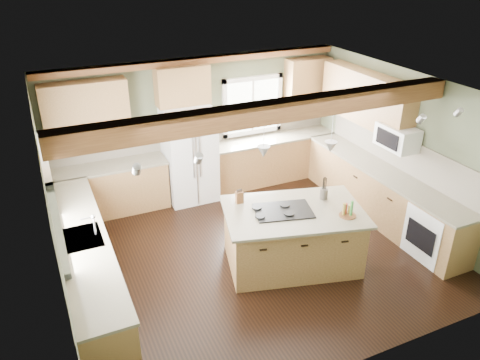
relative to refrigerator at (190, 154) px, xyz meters
name	(u,v)px	position (x,y,z in m)	size (l,w,h in m)	color
floor	(253,251)	(0.30, -2.12, -0.90)	(5.60, 5.60, 0.00)	black
ceiling	(256,92)	(0.30, -2.12, 1.70)	(5.60, 5.60, 0.00)	silver
wall_back	(197,125)	(0.30, 0.38, 0.40)	(5.60, 5.60, 0.00)	#464E37
wall_left	(53,219)	(-2.50, -2.12, 0.40)	(5.00, 5.00, 0.00)	#464E37
wall_right	(403,148)	(3.10, -2.12, 0.40)	(5.00, 5.00, 0.00)	#464E37
ceiling_beam	(273,112)	(0.30, -2.61, 1.57)	(5.55, 0.26, 0.26)	#4F2A16
soffit_trim	(196,61)	(0.30, 0.28, 1.64)	(5.55, 0.20, 0.10)	#4F2A16
backsplash_back	(197,130)	(0.30, 0.36, 0.31)	(5.58, 0.03, 0.58)	brown
backsplash_right	(400,152)	(3.08, -2.07, 0.31)	(0.03, 3.70, 0.58)	brown
base_cab_back_left	(110,190)	(-1.49, 0.08, -0.46)	(2.02, 0.60, 0.88)	brown
counter_back_left	(107,167)	(-1.49, 0.08, 0.00)	(2.06, 0.64, 0.04)	brown
base_cab_back_right	(272,159)	(1.79, 0.08, -0.46)	(2.62, 0.60, 0.88)	brown
counter_back_right	(273,138)	(1.79, 0.08, 0.00)	(2.66, 0.64, 0.04)	brown
base_cab_left	(87,267)	(-2.20, -2.07, -0.46)	(0.60, 3.70, 0.88)	brown
counter_left	(82,239)	(-2.20, -2.07, 0.00)	(0.64, 3.74, 0.04)	brown
base_cab_right	(380,195)	(2.80, -2.07, -0.46)	(0.60, 3.70, 0.88)	brown
counter_right	(384,171)	(2.80, -2.07, 0.00)	(0.64, 3.74, 0.04)	brown
upper_cab_back_left	(86,108)	(-1.69, 0.21, 1.05)	(1.40, 0.35, 0.90)	brown
upper_cab_over_fridge	(182,85)	(0.00, 0.21, 1.25)	(0.96, 0.35, 0.70)	brown
upper_cab_right	(366,98)	(2.92, -1.22, 1.05)	(0.35, 2.20, 0.90)	brown
upper_cab_back_corner	(307,81)	(2.60, 0.21, 1.05)	(0.90, 0.35, 0.90)	brown
window_left	(51,200)	(-2.48, -2.07, 0.65)	(0.04, 1.60, 1.05)	white
window_back	(252,105)	(1.45, 0.36, 0.65)	(1.10, 0.04, 1.00)	white
sink	(82,238)	(-2.20, -2.07, 0.01)	(0.50, 0.65, 0.03)	#262628
faucet	(95,226)	(-2.02, -2.07, 0.15)	(0.02, 0.02, 0.28)	#B2B2B7
dishwasher	(105,331)	(-2.19, -3.37, -0.47)	(0.60, 0.60, 0.84)	white
oven	(435,232)	(2.79, -3.37, -0.47)	(0.60, 0.72, 0.84)	white
microwave	(397,137)	(2.88, -2.17, 0.65)	(0.40, 0.70, 0.38)	white
pendant_left	(264,152)	(0.24, -2.49, 0.98)	(0.18, 0.18, 0.16)	#B2B2B7
pendant_right	(331,147)	(1.16, -2.73, 0.98)	(0.18, 0.18, 0.16)	#B2B2B7
refrigerator	(190,154)	(0.00, 0.00, 0.00)	(0.90, 0.74, 1.80)	silver
island	(292,238)	(0.70, -2.61, -0.46)	(1.89, 1.15, 0.88)	brown
island_top	(294,212)	(0.70, -2.61, 0.00)	(2.01, 1.28, 0.04)	brown
cooktop	(283,211)	(0.55, -2.57, 0.03)	(0.82, 0.55, 0.02)	black
knife_block	(239,197)	(0.07, -2.08, 0.11)	(0.11, 0.08, 0.18)	brown
utensil_crock	(324,194)	(1.29, -2.49, 0.10)	(0.12, 0.12, 0.16)	#423935
bottle_tray	(348,209)	(1.32, -3.06, 0.13)	(0.24, 0.24, 0.22)	brown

